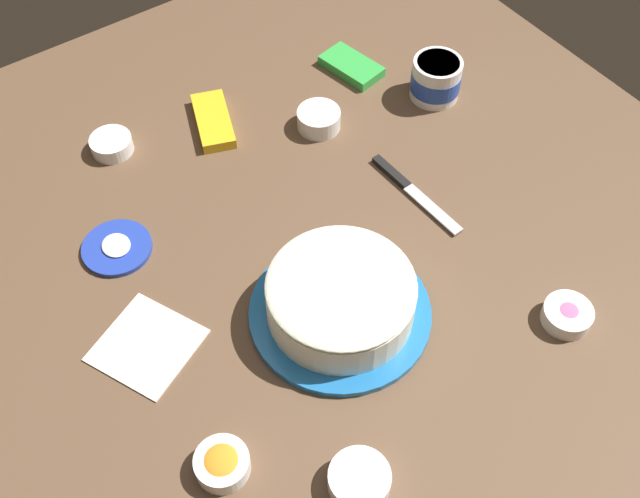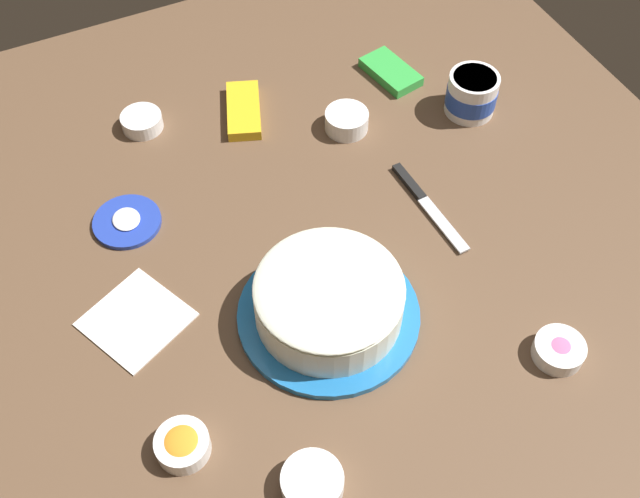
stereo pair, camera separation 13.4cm
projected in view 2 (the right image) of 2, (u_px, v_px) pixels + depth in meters
The scene contains 13 objects.
ground_plane at pixel (316, 233), 1.41m from camera, with size 1.54×1.54×0.00m, color brown.
frosted_cake at pixel (329, 302), 1.26m from camera, with size 0.31×0.31×0.10m.
frosting_tub at pixel (472, 93), 1.56m from camera, with size 0.10×0.10×0.09m.
frosting_tub_lid at pixel (127, 221), 1.41m from camera, with size 0.13×0.13×0.02m.
spreading_knife at pixel (423, 199), 1.45m from camera, with size 0.24×0.03×0.01m.
sprinkle_bowl_orange at pixel (182, 444), 1.14m from camera, with size 0.08×0.08×0.04m.
sprinkle_bowl_yellow at pixel (142, 121), 1.56m from camera, with size 0.08×0.08×0.03m.
sprinkle_bowl_pink at pixel (559, 350), 1.24m from camera, with size 0.08×0.08×0.03m.
sprinkle_bowl_blue at pixel (347, 120), 1.55m from camera, with size 0.09×0.09×0.04m.
sprinkle_bowl_rainbow at pixel (312, 482), 1.11m from camera, with size 0.09×0.09×0.04m.
candy_box_lower at pixel (243, 110), 1.58m from camera, with size 0.16×0.07×0.02m, color yellow.
candy_box_upper at pixel (391, 72), 1.66m from camera, with size 0.13×0.07×0.02m, color green.
paper_napkin at pixel (136, 319), 1.29m from camera, with size 0.15×0.15×0.01m, color white.
Camera 2 is at (0.78, -0.37, 1.11)m, focal length 43.11 mm.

